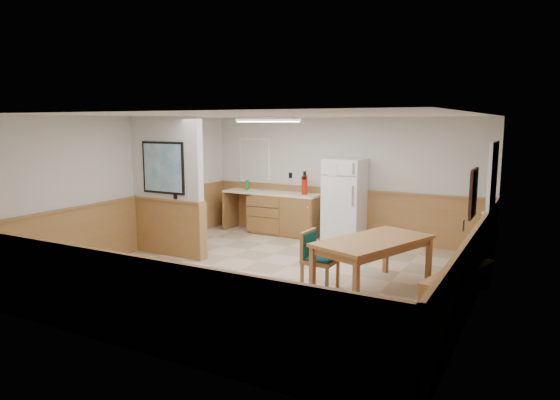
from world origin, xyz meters
The scene contains 20 objects.
ground centered at (0.00, 0.00, 0.00)m, with size 6.00×6.00×0.00m, color beige.
ceiling centered at (0.00, 0.00, 2.50)m, with size 6.00×6.00×0.02m, color white.
back_wall centered at (0.00, 3.00, 1.25)m, with size 6.00×0.02×2.50m, color silver.
right_wall centered at (3.00, 0.00, 1.25)m, with size 0.02×6.00×2.50m, color silver.
left_wall centered at (-3.00, 0.00, 1.25)m, with size 0.02×6.00×2.50m, color silver.
wainscot_back centered at (0.00, 2.98, 0.50)m, with size 6.00×0.04×1.00m, color #AA7244.
wainscot_right centered at (2.98, 0.00, 0.50)m, with size 0.04×6.00×1.00m, color #AA7244.
wainscot_left centered at (-2.98, 0.00, 0.50)m, with size 0.04×6.00×1.00m, color #AA7244.
partition_wall centered at (-2.25, 0.19, 1.23)m, with size 1.50×0.20×2.50m.
kitchen_counter centered at (-1.21, 2.68, 0.46)m, with size 2.20×0.61×1.00m.
exterior_door centered at (2.96, 1.90, 1.05)m, with size 0.07×1.02×2.15m.
kitchen_window centered at (-2.10, 2.98, 1.55)m, with size 0.80×0.04×1.00m.
wall_painting centered at (2.97, -0.30, 1.55)m, with size 0.04×0.50×0.60m.
fluorescent_fixture centered at (-0.80, 1.30, 2.45)m, with size 1.20×0.30×0.09m.
refrigerator centered at (0.20, 2.63, 0.84)m, with size 0.75×0.72×1.68m.
dining_table centered at (1.62, 0.09, 0.66)m, with size 1.45×1.99×0.75m.
dining_bench centered at (2.80, 0.10, 0.35)m, with size 0.74×1.72×0.45m.
dining_chair centered at (0.86, -0.24, 0.49)m, with size 0.63×0.46×0.85m.
fire_extinguisher centered at (-0.71, 2.69, 1.12)m, with size 0.16×0.16×0.49m.
soap_bottle centered at (-2.15, 2.72, 1.01)m, with size 0.07×0.07×0.23m, color #1A903D.
Camera 1 is at (3.74, -6.63, 2.39)m, focal length 32.00 mm.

